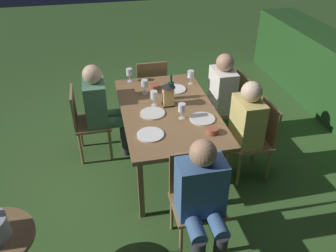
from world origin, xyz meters
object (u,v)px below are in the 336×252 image
chair_side_left_a (86,120)px  green_bottle_on_table (171,90)px  chair_head_far (195,196)px  person_in_green (102,107)px  plate_d (153,113)px  person_in_cream (217,94)px  wine_glass_e (154,96)px  plate_a (202,119)px  chair_side_right_b (256,137)px  wine_glass_b (145,84)px  chair_side_right_a (231,104)px  wine_glass_c (129,73)px  wine_glass_a (182,108)px  lantern_centerpiece (168,93)px  plate_c (150,135)px  bowl_bread (155,86)px  bowl_olives (212,130)px  person_in_blue (203,199)px  dining_table (168,113)px  wine_glass_d (191,75)px  plate_b (175,89)px  person_in_mustard (241,127)px  chair_head_near (151,86)px

chair_side_left_a → green_bottle_on_table: size_ratio=3.00×
chair_side_left_a → chair_head_far: bearing=31.5°
person_in_green → plate_d: bearing=49.2°
green_bottle_on_table → plate_d: (0.28, -0.26, -0.10)m
person_in_cream → wine_glass_e: 0.89m
chair_side_left_a → plate_a: size_ratio=3.37×
chair_side_left_a → chair_side_right_b: bearing=67.2°
chair_head_far → wine_glass_b: size_ratio=5.15×
plate_d → plate_a: bearing=65.6°
chair_side_right_a → wine_glass_e: size_ratio=5.15×
plate_a → wine_glass_c: bearing=-149.6°
chair_side_right_a → wine_glass_a: wine_glass_a is taller
person_in_cream → lantern_centerpiece: person_in_cream is taller
wine_glass_c → plate_c: 1.22m
bowl_bread → bowl_olives: bearing=19.5°
chair_side_right_b → bowl_bread: 1.31m
wine_glass_a → plate_a: (0.07, 0.20, -0.11)m
chair_side_left_a → wine_glass_a: (0.59, 0.98, 0.37)m
chair_head_far → bowl_bread: size_ratio=7.14×
green_bottle_on_table → plate_c: green_bottle_on_table is taller
chair_side_right_a → plate_a: bearing=-41.9°
chair_side_right_a → chair_side_left_a: size_ratio=1.00×
person_in_green → plate_a: (0.66, 0.99, 0.10)m
wine_glass_c → plate_d: 0.85m
person_in_blue → bowl_olives: person_in_blue is taller
dining_table → chair_side_left_a: 0.98m
chair_side_right_b → person_in_green: person_in_green is taller
chair_side_right_b → green_bottle_on_table: 1.06m
wine_glass_a → wine_glass_d: 0.82m
lantern_centerpiece → plate_b: bearing=155.2°
dining_table → wine_glass_a: bearing=23.6°
person_in_mustard → wine_glass_a: (-0.16, -0.60, 0.21)m
wine_glass_d → wine_glass_e: same height
plate_a → chair_head_far: bearing=-20.6°
person_in_cream → wine_glass_b: person_in_cream is taller
wine_glass_a → bowl_olives: size_ratio=1.45×
person_in_blue → green_bottle_on_table: person_in_blue is taller
chair_side_left_a → wine_glass_c: (-0.39, 0.57, 0.37)m
chair_head_near → plate_c: size_ratio=3.37×
chair_side_left_a → plate_d: 0.87m
chair_side_right_a → person_in_green: size_ratio=0.76×
wine_glass_c → person_in_green: bearing=-44.0°
plate_b → bowl_olives: bowl_olives is taller
person_in_green → bowl_bread: size_ratio=9.43×
person_in_green → bowl_olives: size_ratio=9.88×
lantern_centerpiece → bowl_olives: lantern_centerpiece is taller
chair_head_far → person_in_green: bearing=-154.5°
person_in_blue → green_bottle_on_table: size_ratio=3.96×
wine_glass_b → wine_glass_d: (-0.14, 0.58, 0.00)m
bowl_bread → wine_glass_c: bearing=-135.4°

